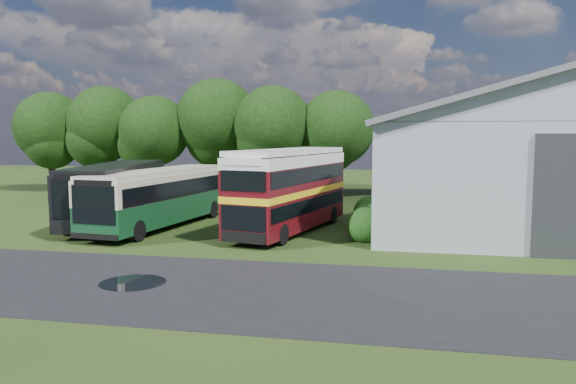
% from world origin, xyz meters
% --- Properties ---
extents(ground, '(120.00, 120.00, 0.00)m').
position_xyz_m(ground, '(0.00, 0.00, 0.00)').
color(ground, '#1D3410').
rests_on(ground, ground).
extents(asphalt_road, '(60.00, 8.00, 0.02)m').
position_xyz_m(asphalt_road, '(3.00, -3.00, 0.00)').
color(asphalt_road, black).
rests_on(asphalt_road, ground).
extents(puddle, '(2.20, 2.20, 0.01)m').
position_xyz_m(puddle, '(-1.50, -3.00, 0.00)').
color(puddle, black).
rests_on(puddle, ground).
extents(storage_shed, '(18.80, 24.80, 8.15)m').
position_xyz_m(storage_shed, '(15.00, 15.98, 4.17)').
color(storage_shed, gray).
rests_on(storage_shed, ground).
extents(tree_far_left, '(6.12, 6.12, 8.64)m').
position_xyz_m(tree_far_left, '(-23.00, 24.00, 5.56)').
color(tree_far_left, black).
rests_on(tree_far_left, ground).
extents(tree_left_a, '(6.46, 6.46, 9.12)m').
position_xyz_m(tree_left_a, '(-18.00, 24.50, 5.87)').
color(tree_left_a, black).
rests_on(tree_left_a, ground).
extents(tree_left_b, '(5.78, 5.78, 8.16)m').
position_xyz_m(tree_left_b, '(-13.00, 23.50, 5.25)').
color(tree_left_b, black).
rests_on(tree_left_b, ground).
extents(tree_mid, '(6.80, 6.80, 9.60)m').
position_xyz_m(tree_mid, '(-8.00, 24.80, 6.18)').
color(tree_mid, black).
rests_on(tree_mid, ground).
extents(tree_right_a, '(6.26, 6.26, 8.83)m').
position_xyz_m(tree_right_a, '(-3.00, 23.80, 5.69)').
color(tree_right_a, black).
rests_on(tree_right_a, ground).
extents(tree_right_b, '(5.98, 5.98, 8.45)m').
position_xyz_m(tree_right_b, '(2.00, 24.60, 5.44)').
color(tree_right_b, black).
rests_on(tree_right_b, ground).
extents(shrub_front, '(1.70, 1.70, 1.70)m').
position_xyz_m(shrub_front, '(5.60, 6.00, 0.00)').
color(shrub_front, '#194714').
rests_on(shrub_front, ground).
extents(shrub_mid, '(1.60, 1.60, 1.60)m').
position_xyz_m(shrub_mid, '(5.60, 8.00, 0.00)').
color(shrub_mid, '#194714').
rests_on(shrub_mid, ground).
extents(shrub_back, '(1.80, 1.80, 1.80)m').
position_xyz_m(shrub_back, '(5.60, 10.00, 0.00)').
color(shrub_back, '#194714').
rests_on(shrub_back, ground).
extents(bus_green_single, '(3.84, 11.43, 3.09)m').
position_xyz_m(bus_green_single, '(-5.43, 7.87, 1.65)').
color(bus_green_single, black).
rests_on(bus_green_single, ground).
extents(bus_maroon_double, '(4.55, 10.16, 4.23)m').
position_xyz_m(bus_maroon_double, '(1.64, 7.81, 2.11)').
color(bus_maroon_double, black).
rests_on(bus_maroon_double, ground).
extents(bus_dark_single, '(5.14, 12.26, 3.29)m').
position_xyz_m(bus_dark_single, '(-8.57, 8.99, 1.75)').
color(bus_dark_single, black).
rests_on(bus_dark_single, ground).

